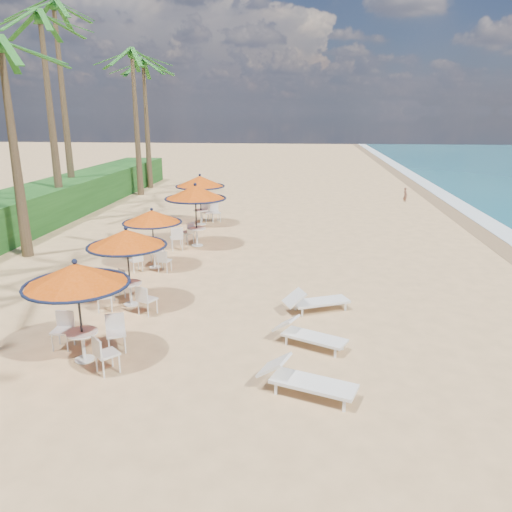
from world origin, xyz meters
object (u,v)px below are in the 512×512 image
Objects in this scene: station_1 at (126,248)px; station_3 at (194,198)px; station_0 at (79,287)px; station_4 at (202,187)px; lounger_near at (304,379)px; lounger_far at (314,301)px; station_2 at (152,224)px; lounger_mid at (307,334)px.

station_3 reaches higher than station_1.
station_4 is (-0.27, 14.45, 0.09)m from station_0.
lounger_near is 1.06× the size of lounger_far.
lounger_near is (5.14, -4.31, -1.41)m from station_1.
lounger_near reaches higher than lounger_far.
station_4 reaches higher than station_2.
lounger_far is at bearing 33.17° from station_0.
station_4 is at bearing 97.59° from station_3.
station_2 is 1.18× the size of lounger_mid.
lounger_near is at bearing -40.01° from station_1.
station_1 reaches higher than station_2.
station_0 is 1.23× the size of lounger_far.
lounger_near is at bearing -71.16° from station_4.
lounger_far is (0.20, 2.20, 0.01)m from lounger_mid.
station_2 is at bearing 95.79° from station_1.
station_1 is 5.59m from lounger_far.
lounger_far is at bearing 110.37° from lounger_mid.
station_0 is at bearing -140.86° from lounger_mid.
station_4 is at bearing 93.01° from lounger_far.
station_4 reaches higher than lounger_mid.
station_1 is 11.10m from station_4.
station_4 reaches higher than lounger_far.
station_4 is at bearing 128.16° from lounger_near.
lounger_near is (4.99, -0.96, -1.44)m from station_0.
station_3 is at bearing 143.44° from lounger_mid.
lounger_far is at bearing 105.88° from lounger_near.
lounger_mid is at bearing -68.05° from station_4.
lounger_mid is (5.06, 1.23, -1.47)m from station_0.
station_1 is (-0.15, 3.35, -0.03)m from station_0.
lounger_mid is at bearing -118.71° from lounger_far.
lounger_near is (4.69, -11.15, -1.71)m from station_3.
lounger_near is at bearing -66.33° from lounger_mid.
station_2 is 6.92m from lounger_far.
station_3 reaches higher than lounger_mid.
station_1 is at bearing -93.76° from station_3.
lounger_mid is at bearing -62.02° from station_3.
station_0 is at bearing -88.94° from station_4.
lounger_mid is (5.58, -5.79, -1.32)m from station_2.
station_3 reaches higher than station_4.
station_3 is (0.30, 10.19, 0.27)m from station_0.
station_1 reaches higher than lounger_mid.
station_2 is 1.06× the size of lounger_near.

